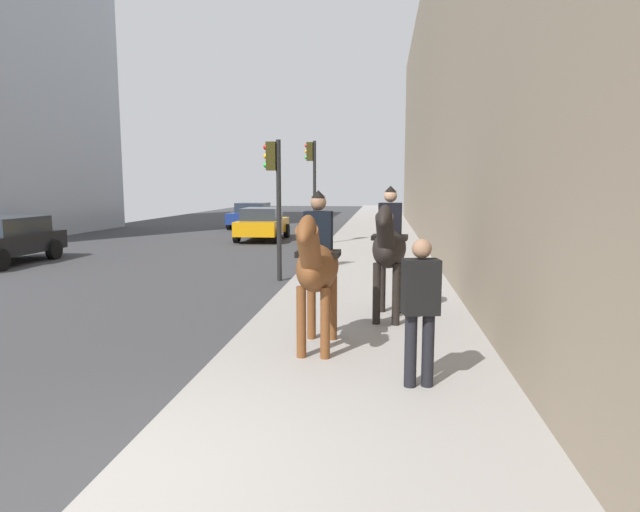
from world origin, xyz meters
TOP-DOWN VIEW (x-y plane):
  - sidewalk_slab at (0.00, -1.91)m, footprint 120.00×3.81m
  - mounted_horse_near at (3.66, -1.33)m, footprint 2.15×0.61m
  - mounted_horse_far at (5.52, -2.34)m, footprint 2.15×0.71m
  - pedestrian_greeting at (2.41, -2.66)m, footprint 0.33×0.44m
  - car_near_lane at (11.59, 9.30)m, footprint 4.09×1.87m
  - car_mid_lane at (19.68, 3.05)m, footprint 4.19×2.06m
  - car_far_lane at (26.26, 5.14)m, footprint 3.89×2.21m
  - traffic_light_near_curb at (9.67, 0.45)m, footprint 0.20×0.44m
  - traffic_light_far_curb at (17.02, 0.48)m, footprint 0.20×0.44m

SIDE VIEW (x-z plane):
  - sidewalk_slab at x=0.00m, z-range 0.00..0.12m
  - car_far_lane at x=26.26m, z-range 0.02..1.46m
  - car_mid_lane at x=19.68m, z-range 0.03..1.47m
  - car_near_lane at x=11.59m, z-range 0.04..1.48m
  - pedestrian_greeting at x=2.41m, z-range 0.25..1.95m
  - mounted_horse_near at x=3.66m, z-range 0.22..2.44m
  - mounted_horse_far at x=5.52m, z-range 0.24..2.53m
  - traffic_light_near_curb at x=9.67m, z-range 0.62..4.14m
  - traffic_light_far_curb at x=17.02m, z-range 0.68..4.78m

